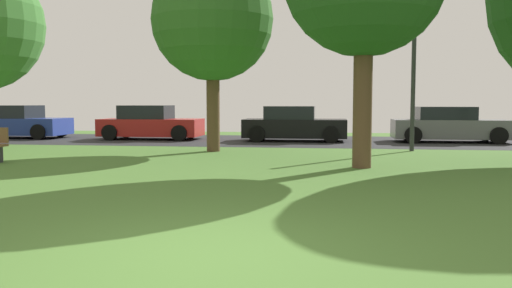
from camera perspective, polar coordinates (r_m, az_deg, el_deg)
name	(u,v)px	position (r m, az deg, el deg)	size (l,w,h in m)	color
ground_plane	(198,258)	(5.40, -6.32, -12.17)	(44.00, 44.00, 0.00)	#47702D
road_strip	(297,141)	(21.11, 4.45, 0.33)	(44.00, 6.40, 0.01)	#28282B
oak_tree_left	(213,20)	(16.84, -4.72, 13.18)	(3.79, 3.79, 6.00)	brown
parked_car_blue	(17,123)	(25.10, -24.41, 2.08)	(4.18, 2.07, 1.41)	#233893
parked_car_red	(150,124)	(22.43, -11.38, 2.15)	(4.15, 1.98, 1.42)	#B21E1E
parked_car_black	(294,125)	(21.05, 4.12, 2.06)	(4.07, 1.96, 1.39)	black
parked_car_grey	(449,126)	(21.74, 20.17, 1.86)	(4.36, 1.98, 1.37)	slate
street_lamp_post	(413,80)	(17.42, 16.65, 6.66)	(0.14, 0.14, 4.50)	#2D2D33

